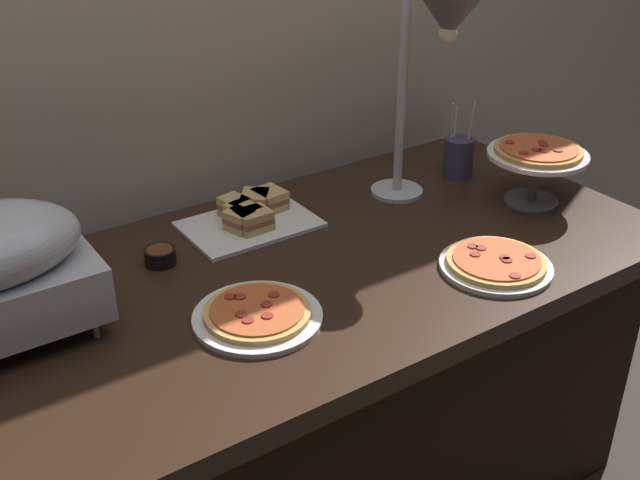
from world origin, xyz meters
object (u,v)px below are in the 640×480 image
at_px(sandwich_platter, 250,215).
at_px(pizza_plate_front, 257,315).
at_px(utensil_holder, 458,156).
at_px(pizza_plate_center, 496,264).
at_px(pizza_plate_raised_stand, 537,158).
at_px(heat_lamp, 439,41).
at_px(sauce_cup_near, 160,256).

bearing_deg(sandwich_platter, pizza_plate_front, -117.74).
bearing_deg(pizza_plate_front, utensil_holder, 20.59).
distance_m(sandwich_platter, utensil_holder, 0.64).
height_order(pizza_plate_front, pizza_plate_center, same).
xyz_separation_m(pizza_plate_raised_stand, sandwich_platter, (-0.68, 0.31, -0.10)).
height_order(pizza_plate_raised_stand, sandwich_platter, pizza_plate_raised_stand).
bearing_deg(utensil_holder, sandwich_platter, 174.34).
relative_size(heat_lamp, pizza_plate_front, 2.12).
bearing_deg(utensil_holder, sauce_cup_near, 179.68).
bearing_deg(sandwich_platter, utensil_holder, -5.66).
xyz_separation_m(heat_lamp, pizza_plate_center, (-0.07, -0.32, -0.42)).
height_order(pizza_plate_center, sauce_cup_near, sauce_cup_near).
height_order(sauce_cup_near, utensil_holder, utensil_holder).
relative_size(sauce_cup_near, utensil_holder, 0.33).
relative_size(pizza_plate_center, utensil_holder, 1.15).
xyz_separation_m(pizza_plate_center, utensil_holder, (0.29, 0.44, 0.04)).
xyz_separation_m(heat_lamp, pizza_plate_front, (-0.62, -0.19, -0.42)).
height_order(pizza_plate_front, sauce_cup_near, sauce_cup_near).
relative_size(pizza_plate_raised_stand, sandwich_platter, 0.81).
bearing_deg(pizza_plate_raised_stand, pizza_plate_center, -149.33).
relative_size(pizza_plate_raised_stand, utensil_holder, 1.17).
xyz_separation_m(pizza_plate_center, sandwich_platter, (-0.35, 0.50, 0.01)).
relative_size(pizza_plate_center, sandwich_platter, 0.79).
distance_m(pizza_plate_raised_stand, utensil_holder, 0.25).
bearing_deg(utensil_holder, pizza_plate_front, -159.41).
bearing_deg(pizza_plate_center, sandwich_platter, 124.61).
xyz_separation_m(heat_lamp, sauce_cup_near, (-0.69, 0.13, -0.42)).
bearing_deg(pizza_plate_front, pizza_plate_raised_stand, 4.70).
relative_size(pizza_plate_center, pizza_plate_raised_stand, 0.98).
bearing_deg(sandwich_platter, pizza_plate_raised_stand, -24.26).
height_order(sandwich_platter, sauce_cup_near, sandwich_platter).
height_order(pizza_plate_raised_stand, sauce_cup_near, pizza_plate_raised_stand).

